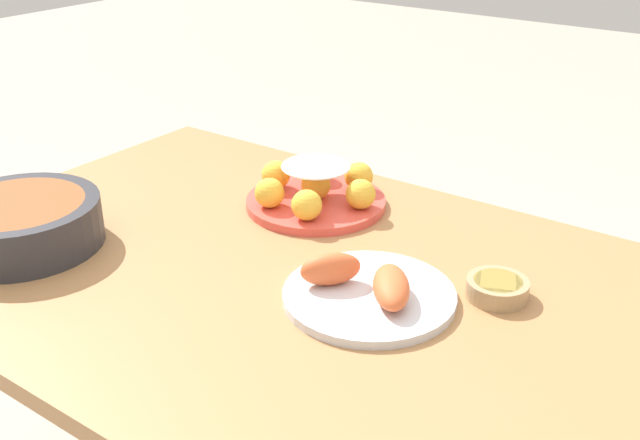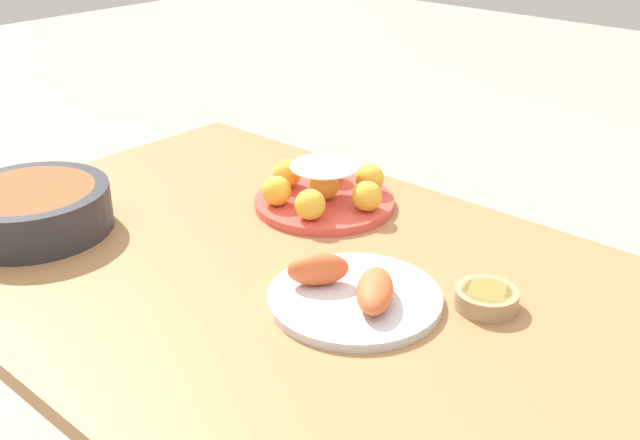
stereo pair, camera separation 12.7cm
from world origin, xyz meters
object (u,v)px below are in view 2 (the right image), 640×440
Objects in this scene: serving_bowl at (33,208)px; seafood_platter at (352,293)px; cake_plate at (324,190)px; dining_table at (315,336)px; sauce_bowl at (486,298)px.

seafood_platter is (-0.57, -0.19, -0.03)m from serving_bowl.
cake_plate is 0.98× the size of serving_bowl.
dining_table is 15.30× the size of sauce_bowl.
sauce_bowl is at bearing -153.14° from dining_table.
serving_bowl is (0.49, 0.19, 0.14)m from dining_table.
serving_bowl reaches higher than seafood_platter.
cake_plate is (0.18, -0.23, 0.13)m from dining_table.
seafood_platter is at bearing 138.24° from cake_plate.
sauce_bowl is at bearing 165.24° from cake_plate.
sauce_bowl is 0.20m from seafood_platter.
dining_table is 0.32m from cake_plate.
dining_table is at bearing 26.86° from sauce_bowl.
cake_plate is at bearing -51.37° from dining_table.
serving_bowl is 0.60m from seafood_platter.
dining_table is at bearing 128.63° from cake_plate.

